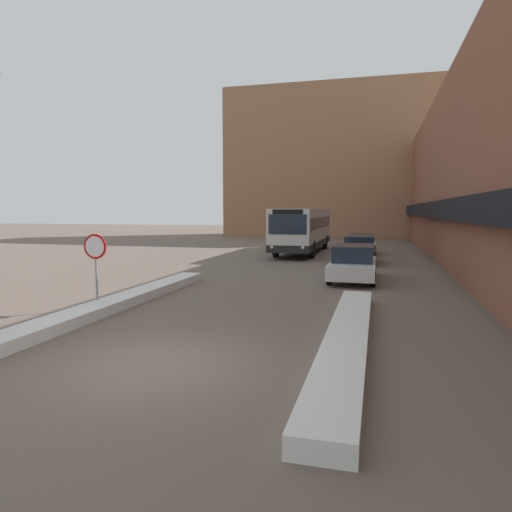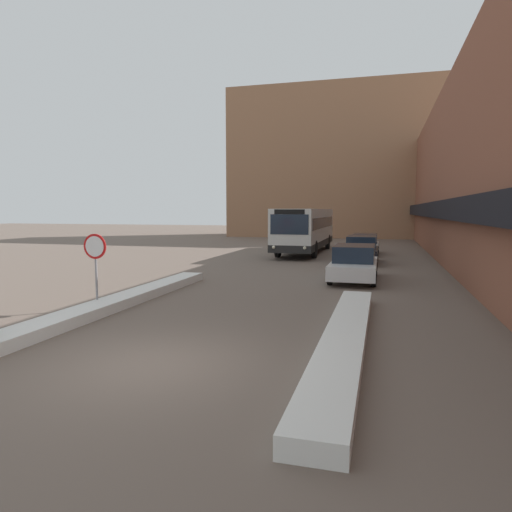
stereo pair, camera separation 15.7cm
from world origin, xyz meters
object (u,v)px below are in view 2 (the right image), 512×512
object	(u,v)px
stop_sign	(95,255)
parked_car_front	(354,263)
city_bus	(305,229)
parked_car_middle	(361,249)
parked_car_back	(365,244)

from	to	relation	value
stop_sign	parked_car_front	bearing A→B (deg)	48.37
city_bus	parked_car_front	size ratio (longest dim) A/B	2.48
parked_car_front	stop_sign	world-z (taller)	stop_sign
parked_car_middle	parked_car_back	xyz separation A→B (m)	(0.00, 5.41, -0.06)
parked_car_middle	parked_car_back	bearing A→B (deg)	90.00
city_bus	stop_sign	xyz separation A→B (m)	(-3.03, -20.35, -0.04)
parked_car_middle	parked_car_back	world-z (taller)	parked_car_middle
parked_car_front	stop_sign	xyz separation A→B (m)	(-7.19, -8.08, 0.92)
parked_car_front	stop_sign	distance (m)	10.85
parked_car_middle	stop_sign	distance (m)	16.60
parked_car_front	stop_sign	size ratio (longest dim) A/B	2.06
city_bus	stop_sign	distance (m)	20.58
parked_car_front	parked_car_back	distance (m)	12.27
parked_car_front	parked_car_middle	bearing A→B (deg)	90.00
city_bus	stop_sign	world-z (taller)	city_bus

